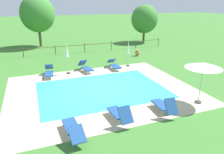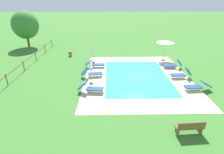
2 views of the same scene
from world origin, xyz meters
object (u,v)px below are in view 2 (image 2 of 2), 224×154
at_px(sun_lounger_north_far, 91,88).
at_px(sun_lounger_south_mid, 181,74).
at_px(patio_umbrella_closed_row_mid_west, 90,66).
at_px(wooden_bench_lawn_side, 190,127).
at_px(patio_umbrella_open_foreground, 165,42).
at_px(sun_lounger_south_near_corner, 92,73).
at_px(terracotta_urn_near_fence, 70,53).
at_px(sun_lounger_north_mid, 197,86).
at_px(tree_far_west, 25,25).
at_px(sun_lounger_north_near_steps, 96,64).
at_px(patio_umbrella_closed_row_west, 93,50).
at_px(sun_lounger_north_end, 173,64).

xyz_separation_m(sun_lounger_north_far, sun_lounger_south_mid, (2.56, -7.91, 0.02)).
distance_m(patio_umbrella_closed_row_mid_west, wooden_bench_lawn_side, 8.63).
relative_size(patio_umbrella_open_foreground, wooden_bench_lawn_side, 1.59).
bearing_deg(sun_lounger_north_far, sun_lounger_south_mid, -72.08).
relative_size(patio_umbrella_open_foreground, patio_umbrella_closed_row_mid_west, 0.99).
height_order(sun_lounger_south_near_corner, sun_lounger_south_mid, sun_lounger_south_mid).
bearing_deg(sun_lounger_south_mid, sun_lounger_north_far, 107.92).
bearing_deg(terracotta_urn_near_fence, sun_lounger_north_mid, -128.12).
height_order(patio_umbrella_open_foreground, tree_far_west, tree_far_west).
bearing_deg(patio_umbrella_closed_row_mid_west, sun_lounger_south_near_corner, 0.47).
relative_size(sun_lounger_north_near_steps, patio_umbrella_closed_row_mid_west, 0.83).
bearing_deg(wooden_bench_lawn_side, sun_lounger_north_mid, -28.15).
relative_size(wooden_bench_lawn_side, terracotta_urn_near_fence, 2.42).
relative_size(patio_umbrella_closed_row_mid_west, wooden_bench_lawn_side, 1.61).
relative_size(sun_lounger_north_mid, sun_lounger_north_far, 1.03).
bearing_deg(patio_umbrella_closed_row_west, sun_lounger_north_end, -102.37).
bearing_deg(sun_lounger_south_mid, patio_umbrella_open_foreground, 2.00).
height_order(sun_lounger_north_end, wooden_bench_lawn_side, sun_lounger_north_end).
bearing_deg(terracotta_urn_near_fence, wooden_bench_lawn_side, -147.36).
distance_m(wooden_bench_lawn_side, tree_far_west, 24.85).
distance_m(sun_lounger_south_mid, terracotta_urn_near_fence, 13.28).
height_order(sun_lounger_north_end, sun_lounger_south_near_corner, sun_lounger_north_end).
bearing_deg(sun_lounger_south_near_corner, sun_lounger_south_mid, -92.86).
bearing_deg(sun_lounger_north_far, patio_umbrella_closed_row_west, 2.95).
distance_m(sun_lounger_north_near_steps, sun_lounger_north_far, 5.44).
relative_size(sun_lounger_north_far, sun_lounger_south_near_corner, 1.00).
xyz_separation_m(sun_lounger_north_near_steps, sun_lounger_south_mid, (-2.88, -7.94, 0.03)).
bearing_deg(patio_umbrella_closed_row_west, wooden_bench_lawn_side, -152.71).
bearing_deg(sun_lounger_north_end, wooden_bench_lawn_side, 166.65).
distance_m(sun_lounger_north_end, sun_lounger_south_mid, 2.50).
bearing_deg(patio_umbrella_open_foreground, sun_lounger_north_far, 134.37).
distance_m(sun_lounger_south_near_corner, tree_far_west, 15.31).
bearing_deg(sun_lounger_north_end, patio_umbrella_closed_row_mid_west, 113.56).
bearing_deg(sun_lounger_south_near_corner, terracotta_urn_near_fence, 26.80).
xyz_separation_m(patio_umbrella_open_foreground, terracotta_urn_near_fence, (1.87, 11.18, -1.87)).
bearing_deg(tree_far_west, sun_lounger_south_near_corner, -137.21).
distance_m(patio_umbrella_closed_row_mid_west, tree_far_west, 16.24).
xyz_separation_m(sun_lounger_north_end, patio_umbrella_closed_row_west, (1.83, 8.34, 1.07)).
xyz_separation_m(patio_umbrella_closed_row_west, patio_umbrella_closed_row_mid_west, (-5.38, -0.20, 0.15)).
bearing_deg(tree_far_west, sun_lounger_north_far, -143.42).
distance_m(sun_lounger_north_end, patio_umbrella_closed_row_west, 8.61).
height_order(sun_lounger_north_mid, terracotta_urn_near_fence, sun_lounger_north_mid).
relative_size(sun_lounger_south_near_corner, wooden_bench_lawn_side, 1.33).
xyz_separation_m(patio_umbrella_open_foreground, wooden_bench_lawn_side, (-12.34, 2.08, -1.75)).
height_order(sun_lounger_north_near_steps, sun_lounger_north_mid, sun_lounger_north_near_steps).
relative_size(sun_lounger_north_near_steps, patio_umbrella_open_foreground, 0.84).
height_order(sun_lounger_north_near_steps, sun_lounger_south_mid, sun_lounger_south_mid).
distance_m(sun_lounger_south_near_corner, terracotta_urn_near_fence, 7.26).
height_order(sun_lounger_south_near_corner, tree_far_west, tree_far_west).
bearing_deg(sun_lounger_south_mid, patio_umbrella_closed_row_west, 62.39).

